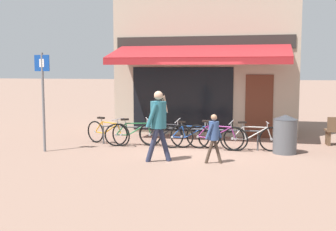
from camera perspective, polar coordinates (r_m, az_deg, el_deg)
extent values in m
plane|color=#846656|center=(11.91, 3.49, -4.76)|extent=(160.00, 160.00, 0.00)
cube|color=tan|center=(15.86, 5.51, 7.31)|extent=(6.35, 3.00, 5.14)
cube|color=black|center=(14.52, 1.91, 2.23)|extent=(3.49, 0.04, 2.20)
cube|color=#5B2D1E|center=(14.26, 12.23, 1.20)|extent=(0.90, 0.04, 2.10)
cube|color=#282623|center=(14.38, 4.70, 9.80)|extent=(6.04, 0.06, 0.44)
cube|color=maroon|center=(13.50, 4.13, 8.66)|extent=(5.72, 1.81, 0.50)
cube|color=maroon|center=(12.61, 3.47, 7.35)|extent=(5.72, 0.03, 0.20)
cylinder|color=#47494F|center=(12.32, 1.28, -1.78)|extent=(4.73, 0.04, 0.04)
cylinder|color=#47494F|center=(13.04, -8.74, -2.63)|extent=(0.04, 0.04, 0.55)
cylinder|color=#47494F|center=(12.11, 12.07, -3.38)|extent=(0.04, 0.04, 0.55)
torus|color=black|center=(12.56, -6.39, -2.62)|extent=(0.66, 0.32, 0.69)
cylinder|color=#9E9EA3|center=(12.56, -6.39, -2.62)|extent=(0.09, 0.08, 0.07)
torus|color=black|center=(13.29, -9.79, -2.18)|extent=(0.66, 0.32, 0.69)
cylinder|color=#9E9EA3|center=(13.29, -9.79, -2.18)|extent=(0.09, 0.08, 0.07)
cylinder|color=orange|center=(12.81, -7.75, -1.78)|extent=(0.55, 0.27, 0.37)
cylinder|color=orange|center=(12.81, -7.91, -0.99)|extent=(0.62, 0.28, 0.05)
cylinder|color=orange|center=(13.03, -8.80, -1.63)|extent=(0.12, 0.06, 0.36)
cylinder|color=orange|center=(13.16, -9.22, -2.29)|extent=(0.36, 0.17, 0.05)
cylinder|color=orange|center=(13.16, -9.38, -1.52)|extent=(0.30, 0.16, 0.36)
cylinder|color=orange|center=(12.57, -6.61, -1.88)|extent=(0.15, 0.08, 0.33)
cylinder|color=#9E9EA3|center=(13.03, -9.01, -0.62)|extent=(0.06, 0.04, 0.11)
cube|color=black|center=(13.03, -9.07, -0.31)|extent=(0.26, 0.19, 0.05)
cylinder|color=#9E9EA3|center=(12.58, -6.85, -0.82)|extent=(0.04, 0.04, 0.14)
cylinder|color=#9E9EA3|center=(12.56, -6.86, -0.51)|extent=(0.22, 0.49, 0.04)
torus|color=black|center=(12.67, -2.34, -2.50)|extent=(0.66, 0.35, 0.69)
cylinder|color=#9E9EA3|center=(12.67, -2.34, -2.50)|extent=(0.09, 0.09, 0.07)
torus|color=black|center=(12.57, -7.03, -2.61)|extent=(0.66, 0.35, 0.69)
cylinder|color=#9E9EA3|center=(12.57, -7.03, -2.61)|extent=(0.09, 0.09, 0.07)
cylinder|color=#23703D|center=(12.59, -4.11, -1.86)|extent=(0.55, 0.25, 0.37)
cylinder|color=#23703D|center=(12.56, -4.29, -1.07)|extent=(0.60, 0.29, 0.05)
cylinder|color=#23703D|center=(12.56, -5.56, -1.86)|extent=(0.11, 0.09, 0.36)
cylinder|color=#23703D|center=(12.58, -6.20, -2.63)|extent=(0.35, 0.18, 0.05)
cylinder|color=#23703D|center=(12.54, -6.39, -1.84)|extent=(0.30, 0.14, 0.36)
cylinder|color=#23703D|center=(12.63, -2.59, -1.79)|extent=(0.14, 0.11, 0.33)
cylinder|color=#9E9EA3|center=(12.51, -5.81, -0.84)|extent=(0.06, 0.05, 0.11)
cube|color=black|center=(12.50, -5.88, -0.52)|extent=(0.26, 0.19, 0.05)
cylinder|color=#9E9EA3|center=(12.58, -2.85, -0.76)|extent=(0.04, 0.04, 0.14)
cylinder|color=#9E9EA3|center=(12.57, -2.85, -0.44)|extent=(0.23, 0.49, 0.05)
torus|color=black|center=(12.19, 1.88, -2.83)|extent=(0.71, 0.21, 0.70)
cylinder|color=#9E9EA3|center=(12.19, 1.88, -2.83)|extent=(0.08, 0.08, 0.08)
torus|color=black|center=(12.51, -2.47, -2.60)|extent=(0.71, 0.21, 0.70)
cylinder|color=#9E9EA3|center=(12.51, -2.47, -2.60)|extent=(0.08, 0.08, 0.08)
cylinder|color=black|center=(12.26, 0.17, -2.04)|extent=(0.55, 0.13, 0.37)
cylinder|color=black|center=(12.22, -0.03, -1.22)|extent=(0.61, 0.09, 0.05)
cylinder|color=black|center=(12.35, -1.17, -1.94)|extent=(0.12, 0.09, 0.37)
cylinder|color=black|center=(12.45, -1.72, -2.68)|extent=(0.35, 0.06, 0.05)
cylinder|color=black|center=(12.41, -1.92, -1.87)|extent=(0.30, 0.11, 0.36)
cylinder|color=black|center=(12.16, 1.61, -2.07)|extent=(0.15, 0.08, 0.34)
cylinder|color=#9E9EA3|center=(12.31, -1.45, -0.90)|extent=(0.06, 0.04, 0.11)
cube|color=black|center=(12.30, -1.53, -0.58)|extent=(0.25, 0.13, 0.06)
cylinder|color=#9E9EA3|center=(12.11, 1.32, -1.00)|extent=(0.03, 0.05, 0.14)
cylinder|color=#9E9EA3|center=(12.09, 1.30, -0.68)|extent=(0.07, 0.52, 0.10)
torus|color=black|center=(12.25, 5.60, -2.92)|extent=(0.66, 0.24, 0.65)
cylinder|color=#9E9EA3|center=(12.25, 5.60, -2.92)|extent=(0.08, 0.08, 0.08)
torus|color=black|center=(12.22, 0.56, -2.92)|extent=(0.66, 0.24, 0.65)
cylinder|color=#9E9EA3|center=(12.22, 0.56, -2.92)|extent=(0.08, 0.08, 0.08)
cylinder|color=#1E4793|center=(12.22, 3.69, -2.26)|extent=(0.59, 0.19, 0.35)
cylinder|color=#1E4793|center=(12.21, 3.50, -1.47)|extent=(0.65, 0.17, 0.05)
cylinder|color=#1E4793|center=(12.21, 2.14, -2.22)|extent=(0.12, 0.06, 0.34)
cylinder|color=#1E4793|center=(12.22, 1.44, -2.96)|extent=(0.38, 0.11, 0.05)
cylinder|color=#1E4793|center=(12.21, 1.26, -2.18)|extent=(0.32, 0.13, 0.34)
cylinder|color=#1E4793|center=(12.24, 5.32, -2.22)|extent=(0.15, 0.04, 0.31)
cylinder|color=#9E9EA3|center=(12.20, 1.88, -1.20)|extent=(0.06, 0.03, 0.11)
cube|color=black|center=(12.20, 1.81, -0.87)|extent=(0.26, 0.15, 0.06)
cylinder|color=#9E9EA3|center=(12.23, 5.05, -1.18)|extent=(0.03, 0.04, 0.14)
cylinder|color=#9E9EA3|center=(12.22, 5.05, -0.85)|extent=(0.13, 0.51, 0.08)
torus|color=black|center=(11.86, 9.15, -3.15)|extent=(0.71, 0.23, 0.70)
cylinder|color=#9E9EA3|center=(11.86, 9.15, -3.15)|extent=(0.08, 0.08, 0.08)
torus|color=black|center=(12.14, 4.06, -2.87)|extent=(0.71, 0.23, 0.70)
cylinder|color=#9E9EA3|center=(12.14, 4.06, -2.87)|extent=(0.08, 0.08, 0.08)
cylinder|color=#892D7A|center=(11.91, 7.17, -2.32)|extent=(0.61, 0.17, 0.37)
cylinder|color=#892D7A|center=(11.88, 6.97, -1.46)|extent=(0.68, 0.13, 0.05)
cylinder|color=#892D7A|center=(12.00, 5.61, -2.20)|extent=(0.13, 0.07, 0.37)
cylinder|color=#892D7A|center=(12.09, 4.93, -2.96)|extent=(0.39, 0.09, 0.05)
cylinder|color=#892D7A|center=(12.05, 4.72, -2.11)|extent=(0.33, 0.12, 0.37)
cylinder|color=#892D7A|center=(11.83, 8.85, -2.37)|extent=(0.16, 0.06, 0.34)
cylinder|color=#9E9EA3|center=(11.96, 5.32, -1.11)|extent=(0.06, 0.03, 0.11)
cube|color=black|center=(11.95, 5.25, -0.78)|extent=(0.25, 0.14, 0.06)
cylinder|color=#9E9EA3|center=(11.78, 8.56, -1.25)|extent=(0.03, 0.05, 0.14)
cylinder|color=#9E9EA3|center=(11.77, 8.55, -0.92)|extent=(0.10, 0.52, 0.08)
torus|color=black|center=(12.04, 13.83, -3.14)|extent=(0.69, 0.15, 0.69)
cylinder|color=#9E9EA3|center=(12.04, 13.83, -3.14)|extent=(0.08, 0.07, 0.07)
torus|color=black|center=(11.93, 8.69, -3.11)|extent=(0.69, 0.15, 0.69)
cylinder|color=#9E9EA3|center=(11.93, 8.69, -3.11)|extent=(0.08, 0.07, 0.07)
cylinder|color=#BCB7B2|center=(11.97, 11.90, -2.40)|extent=(0.60, 0.12, 0.37)
cylinder|color=#BCB7B2|center=(11.94, 11.73, -1.55)|extent=(0.66, 0.12, 0.05)
cylinder|color=#BCB7B2|center=(11.94, 10.32, -2.35)|extent=(0.12, 0.04, 0.36)
cylinder|color=#BCB7B2|center=(11.95, 9.59, -3.15)|extent=(0.38, 0.08, 0.05)
cylinder|color=#BCB7B2|center=(11.92, 9.41, -2.30)|extent=(0.32, 0.09, 0.36)
cylinder|color=#BCB7B2|center=(12.01, 13.57, -2.37)|extent=(0.15, 0.04, 0.34)
cylinder|color=#9E9EA3|center=(11.91, 10.07, -1.26)|extent=(0.05, 0.03, 0.11)
cube|color=black|center=(11.90, 10.01, -0.92)|extent=(0.25, 0.13, 0.05)
cylinder|color=#9E9EA3|center=(11.98, 13.31, -1.27)|extent=(0.03, 0.03, 0.14)
cylinder|color=#9E9EA3|center=(11.97, 13.32, -0.93)|extent=(0.09, 0.52, 0.04)
cylinder|color=#282D47|center=(10.51, -0.49, -3.92)|extent=(0.37, 0.14, 0.87)
cylinder|color=#282D47|center=(10.38, -2.12, -4.05)|extent=(0.37, 0.14, 0.87)
cylinder|color=#286675|center=(10.33, -1.31, 0.10)|extent=(0.41, 0.41, 0.66)
sphere|color=tan|center=(10.29, -1.32, 2.73)|extent=(0.22, 0.22, 0.22)
cylinder|color=#286675|center=(10.15, -2.22, -0.02)|extent=(0.31, 0.17, 0.59)
cylinder|color=#286675|center=(10.53, -0.63, 1.05)|extent=(0.25, 0.20, 0.30)
cylinder|color=tan|center=(10.50, -0.47, 1.52)|extent=(0.18, 0.22, 0.45)
cube|color=black|center=(10.44, -0.68, 2.66)|extent=(0.02, 0.07, 0.14)
cylinder|color=#47382D|center=(10.35, 6.74, -4.85)|extent=(0.25, 0.12, 0.59)
cylinder|color=#47382D|center=(10.28, 5.62, -4.92)|extent=(0.25, 0.12, 0.59)
cylinder|color=#334C7F|center=(10.23, 6.22, -2.07)|extent=(0.29, 0.29, 0.45)
sphere|color=#A87A5B|center=(10.19, 6.24, -0.26)|extent=(0.15, 0.15, 0.15)
cylinder|color=#334C7F|center=(10.12, 5.61, -2.16)|extent=(0.20, 0.08, 0.40)
cylinder|color=#334C7F|center=(10.34, 6.82, -1.99)|extent=(0.20, 0.08, 0.40)
cylinder|color=#515459|center=(11.84, 15.55, -2.75)|extent=(0.63, 0.63, 0.93)
cone|color=#33353A|center=(11.77, 15.63, -0.20)|extent=(0.64, 0.64, 0.13)
cylinder|color=slate|center=(12.07, -16.53, 1.68)|extent=(0.07, 0.07, 2.73)
cube|color=#14429E|center=(12.03, -16.71, 6.82)|extent=(0.44, 0.02, 0.44)
cube|color=white|center=(12.01, -16.75, 6.82)|extent=(0.14, 0.01, 0.22)
cube|color=brown|center=(13.60, 20.85, -2.81)|extent=(0.12, 0.36, 0.45)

